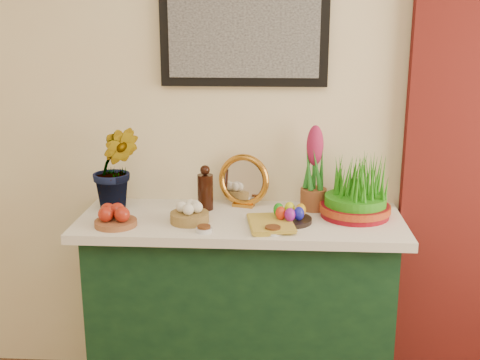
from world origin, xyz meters
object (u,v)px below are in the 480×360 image
at_px(sideboard, 241,314).
at_px(book, 249,224).
at_px(mirror, 244,181).
at_px(wheatgrass_sabzeh, 356,192).
at_px(hyacinth_green, 115,154).

bearing_deg(sideboard, book, -72.15).
height_order(mirror, wheatgrass_sabzeh, wheatgrass_sabzeh).
distance_m(book, wheatgrass_sabzeh, 0.49).
relative_size(sideboard, book, 5.42).
relative_size(sideboard, wheatgrass_sabzeh, 4.24).
distance_m(hyacinth_green, wheatgrass_sabzeh, 1.07).
bearing_deg(mirror, book, -82.52).
xyz_separation_m(sideboard, book, (0.04, -0.13, 0.48)).
relative_size(mirror, wheatgrass_sabzeh, 0.80).
distance_m(hyacinth_green, book, 0.69).
distance_m(sideboard, book, 0.50).
distance_m(sideboard, hyacinth_green, 0.92).
bearing_deg(mirror, wheatgrass_sabzeh, -14.37).
relative_size(hyacinth_green, book, 2.10).
height_order(hyacinth_green, mirror, hyacinth_green).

